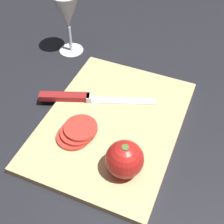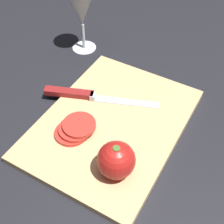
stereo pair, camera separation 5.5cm
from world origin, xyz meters
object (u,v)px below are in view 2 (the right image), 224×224
Objects in this scene: wine_glass at (81,11)px; tomato_slice_stack_near at (75,129)px; whole_tomato at (116,160)px; knife at (78,95)px.

wine_glass reaches higher than tomato_slice_stack_near.
wine_glass is 0.43m from whole_tomato.
wine_glass reaches higher than whole_tomato.
wine_glass reaches higher than knife.
tomato_slice_stack_near is (0.09, 0.06, 0.00)m from knife.
wine_glass is 1.93× the size of tomato_slice_stack_near.
knife is 0.11m from tomato_slice_stack_near.
whole_tomato is (0.32, 0.28, -0.06)m from wine_glass.
tomato_slice_stack_near is (-0.04, -0.12, -0.03)m from whole_tomato.
tomato_slice_stack_near is at bearing -80.02° from knife.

